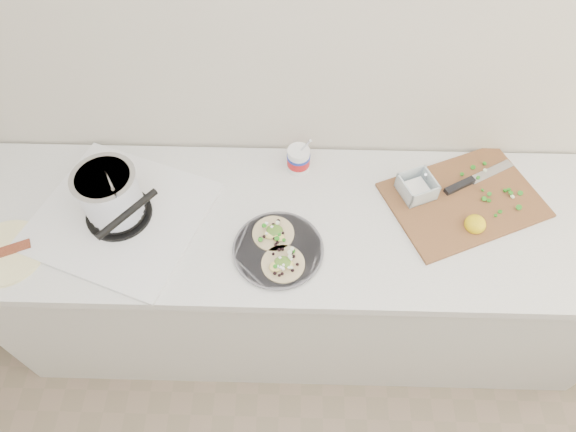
{
  "coord_description": "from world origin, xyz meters",
  "views": [
    {
      "loc": [
        -0.04,
        0.41,
        2.36
      ],
      "look_at": [
        -0.07,
        1.38,
        0.96
      ],
      "focal_mm": 32.0,
      "sensor_mm": 36.0,
      "label": 1
    }
  ],
  "objects_px": {
    "bacon_plate": "(6,253)",
    "tub": "(299,157)",
    "stove": "(114,202)",
    "cutboard": "(460,196)",
    "taco_plate": "(278,248)"
  },
  "relations": [
    {
      "from": "stove",
      "to": "tub",
      "type": "height_order",
      "value": "stove"
    },
    {
      "from": "taco_plate",
      "to": "cutboard",
      "type": "relative_size",
      "value": 0.49
    },
    {
      "from": "stove",
      "to": "cutboard",
      "type": "height_order",
      "value": "stove"
    },
    {
      "from": "bacon_plate",
      "to": "stove",
      "type": "bearing_deg",
      "value": 24.43
    },
    {
      "from": "stove",
      "to": "bacon_plate",
      "type": "height_order",
      "value": "stove"
    },
    {
      "from": "stove",
      "to": "taco_plate",
      "type": "xyz_separation_m",
      "value": [
        0.55,
        -0.12,
        -0.07
      ]
    },
    {
      "from": "bacon_plate",
      "to": "tub",
      "type": "bearing_deg",
      "value": 22.23
    },
    {
      "from": "stove",
      "to": "taco_plate",
      "type": "height_order",
      "value": "stove"
    },
    {
      "from": "tub",
      "to": "bacon_plate",
      "type": "height_order",
      "value": "tub"
    },
    {
      "from": "stove",
      "to": "tub",
      "type": "xyz_separation_m",
      "value": [
        0.61,
        0.24,
        -0.02
      ]
    },
    {
      "from": "stove",
      "to": "tub",
      "type": "distance_m",
      "value": 0.66
    },
    {
      "from": "bacon_plate",
      "to": "taco_plate",
      "type": "bearing_deg",
      "value": 2.21
    },
    {
      "from": "taco_plate",
      "to": "bacon_plate",
      "type": "xyz_separation_m",
      "value": [
        -0.89,
        -0.03,
        -0.01
      ]
    },
    {
      "from": "taco_plate",
      "to": "bacon_plate",
      "type": "relative_size",
      "value": 1.18
    },
    {
      "from": "stove",
      "to": "cutboard",
      "type": "xyz_separation_m",
      "value": [
        1.18,
        0.11,
        -0.07
      ]
    }
  ]
}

